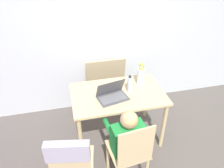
{
  "coord_description": "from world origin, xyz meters",
  "views": [
    {
      "loc": [
        -0.53,
        -0.75,
        2.36
      ],
      "look_at": [
        -0.04,
        1.35,
        0.93
      ],
      "focal_mm": 35.0,
      "sensor_mm": 36.0,
      "label": 1
    }
  ],
  "objects_px": {
    "chair_occupied": "(130,153)",
    "flower_vase": "(141,75)",
    "person_seated": "(126,135)",
    "laptop": "(112,94)",
    "water_bottle": "(130,84)",
    "chair_spare": "(71,160)"
  },
  "relations": [
    {
      "from": "chair_occupied",
      "to": "flower_vase",
      "type": "bearing_deg",
      "value": -121.3
    },
    {
      "from": "chair_occupied",
      "to": "flower_vase",
      "type": "xyz_separation_m",
      "value": [
        0.38,
        0.83,
        0.42
      ]
    },
    {
      "from": "laptop",
      "to": "water_bottle",
      "type": "height_order",
      "value": "water_bottle"
    },
    {
      "from": "flower_vase",
      "to": "person_seated",
      "type": "bearing_deg",
      "value": -119.35
    },
    {
      "from": "chair_occupied",
      "to": "flower_vase",
      "type": "relative_size",
      "value": 2.76
    },
    {
      "from": "laptop",
      "to": "flower_vase",
      "type": "xyz_separation_m",
      "value": [
        0.43,
        0.2,
        0.09
      ]
    },
    {
      "from": "chair_occupied",
      "to": "laptop",
      "type": "xyz_separation_m",
      "value": [
        -0.05,
        0.63,
        0.33
      ]
    },
    {
      "from": "person_seated",
      "to": "laptop",
      "type": "height_order",
      "value": "person_seated"
    },
    {
      "from": "chair_occupied",
      "to": "flower_vase",
      "type": "height_order",
      "value": "flower_vase"
    },
    {
      "from": "laptop",
      "to": "flower_vase",
      "type": "height_order",
      "value": "flower_vase"
    },
    {
      "from": "chair_spare",
      "to": "person_seated",
      "type": "relative_size",
      "value": 0.95
    },
    {
      "from": "flower_vase",
      "to": "water_bottle",
      "type": "xyz_separation_m",
      "value": [
        -0.19,
        -0.12,
        -0.03
      ]
    },
    {
      "from": "chair_spare",
      "to": "flower_vase",
      "type": "height_order",
      "value": "flower_vase"
    },
    {
      "from": "laptop",
      "to": "water_bottle",
      "type": "xyz_separation_m",
      "value": [
        0.24,
        0.08,
        0.05
      ]
    },
    {
      "from": "chair_occupied",
      "to": "laptop",
      "type": "bearing_deg",
      "value": -91.98
    },
    {
      "from": "chair_occupied",
      "to": "water_bottle",
      "type": "relative_size",
      "value": 4.07
    },
    {
      "from": "laptop",
      "to": "flower_vase",
      "type": "bearing_deg",
      "value": 11.85
    },
    {
      "from": "chair_occupied",
      "to": "chair_spare",
      "type": "relative_size",
      "value": 0.99
    },
    {
      "from": "flower_vase",
      "to": "chair_spare",
      "type": "bearing_deg",
      "value": -137.87
    },
    {
      "from": "person_seated",
      "to": "water_bottle",
      "type": "bearing_deg",
      "value": -115.99
    },
    {
      "from": "laptop",
      "to": "water_bottle",
      "type": "relative_size",
      "value": 1.77
    },
    {
      "from": "chair_occupied",
      "to": "laptop",
      "type": "relative_size",
      "value": 2.31
    }
  ]
}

